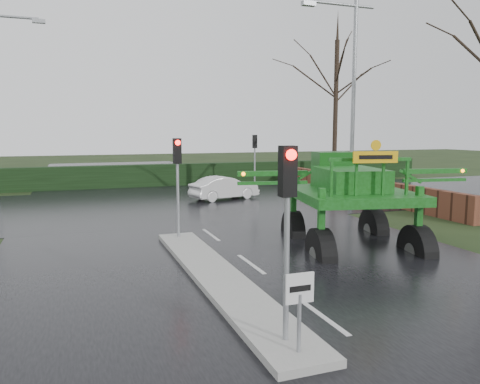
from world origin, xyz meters
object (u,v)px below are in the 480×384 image
object	(u,v)px
traffic_signal_near	(287,202)
crop_sprayer	(320,188)
traffic_signal_mid	(177,166)
street_light_right	(348,85)
white_sedan	(224,200)
traffic_signal_far	(255,149)
keep_left_sign	(299,300)

from	to	relation	value
traffic_signal_near	crop_sprayer	world-z (taller)	crop_sprayer
traffic_signal_near	traffic_signal_mid	xyz separation A→B (m)	(0.00, 8.50, 0.00)
street_light_right	crop_sprayer	distance (m)	10.46
white_sedan	traffic_signal_mid	bearing A→B (deg)	138.22
traffic_signal_far	white_sedan	world-z (taller)	traffic_signal_far
traffic_signal_mid	street_light_right	size ratio (longest dim) A/B	0.35
traffic_signal_far	crop_sprayer	distance (m)	16.28
keep_left_sign	white_sedan	world-z (taller)	keep_left_sign
traffic_signal_mid	street_light_right	bearing A→B (deg)	25.40
street_light_right	crop_sprayer	xyz separation A→B (m)	(-5.87, -7.72, -3.92)
keep_left_sign	crop_sprayer	size ratio (longest dim) A/B	0.18
crop_sprayer	white_sedan	world-z (taller)	crop_sprayer
crop_sprayer	traffic_signal_mid	bearing A→B (deg)	149.52
keep_left_sign	white_sedan	xyz separation A→B (m)	(4.54, 17.86, -1.06)
traffic_signal_mid	traffic_signal_far	bearing A→B (deg)	58.07
traffic_signal_near	traffic_signal_mid	bearing A→B (deg)	90.00
traffic_signal_far	crop_sprayer	size ratio (longest dim) A/B	0.46
traffic_signal_mid	traffic_signal_far	size ratio (longest dim) A/B	1.00
traffic_signal_near	white_sedan	distance (m)	18.13
crop_sprayer	white_sedan	size ratio (longest dim) A/B	2.00
traffic_signal_far	street_light_right	bearing A→B (deg)	101.95
traffic_signal_far	street_light_right	xyz separation A→B (m)	(1.69, -8.01, 3.40)
keep_left_sign	traffic_signal_near	distance (m)	1.61
traffic_signal_near	crop_sprayer	xyz separation A→B (m)	(3.63, 5.29, -0.52)
traffic_signal_near	white_sedan	bearing A→B (deg)	75.33
traffic_signal_mid	white_sedan	world-z (taller)	traffic_signal_mid
traffic_signal_near	street_light_right	distance (m)	16.46
keep_left_sign	traffic_signal_far	xyz separation A→B (m)	(7.80, 21.51, 1.53)
keep_left_sign	traffic_signal_near	bearing A→B (deg)	90.00
keep_left_sign	traffic_signal_near	size ratio (longest dim) A/B	0.38
traffic_signal_near	white_sedan	xyz separation A→B (m)	(4.54, 17.36, -2.59)
traffic_signal_mid	crop_sprayer	size ratio (longest dim) A/B	0.46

